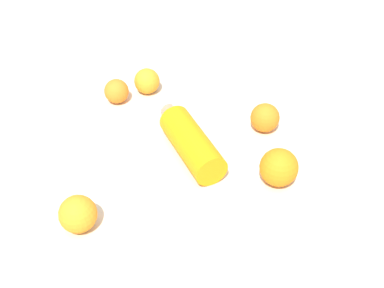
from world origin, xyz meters
TOP-DOWN VIEW (x-y plane):
  - ground_plane at (0.00, 0.00)m, footprint 2.40×2.40m
  - water_bottle at (0.03, 0.05)m, footprint 0.12×0.27m
  - orange_0 at (0.08, 0.30)m, footprint 0.07×0.07m
  - orange_1 at (0.12, -0.15)m, footprint 0.08×0.08m
  - orange_2 at (-0.01, 0.31)m, footprint 0.06×0.06m
  - orange_3 at (0.22, 0.00)m, footprint 0.07×0.07m
  - orange_4 at (-0.28, -0.01)m, footprint 0.08×0.08m

SIDE VIEW (x-z plane):
  - ground_plane at x=0.00m, z-range 0.00..0.00m
  - orange_2 at x=-0.01m, z-range 0.00..0.06m
  - orange_0 at x=0.08m, z-range 0.00..0.07m
  - orange_3 at x=0.22m, z-range 0.00..0.07m
  - water_bottle at x=0.03m, z-range 0.00..0.07m
  - orange_4 at x=-0.28m, z-range 0.00..0.08m
  - orange_1 at x=0.12m, z-range 0.00..0.08m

